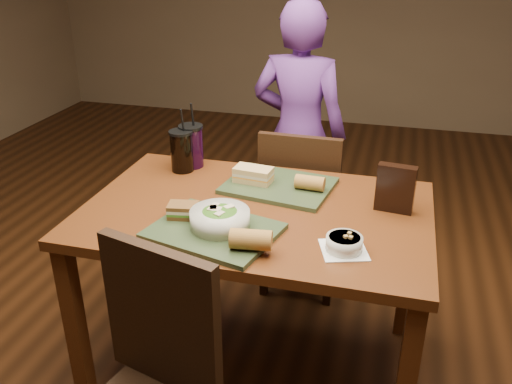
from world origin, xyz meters
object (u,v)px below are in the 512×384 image
Objects in this scene: dining_table at (256,230)px; baguette_near at (251,240)px; tray_far at (279,186)px; soup_bowl at (344,243)px; baguette_far at (310,183)px; cup_cola at (182,151)px; diner at (299,135)px; sandwich_near at (183,210)px; chip_bag at (395,189)px; salad_bowl at (220,218)px; chair_far at (301,206)px; sandwich_far at (253,175)px; cup_berry at (192,146)px; tray_near at (214,231)px.

dining_table is 9.62× the size of baguette_near.
tray_far is 0.53m from soup_bowl.
cup_cola is (-0.58, 0.09, 0.05)m from baguette_far.
tray_far is (0.07, -0.78, 0.05)m from diner.
baguette_far reaches higher than tray_far.
tray_far is 0.46m from sandwich_near.
chip_bag reaches higher than dining_table.
soup_bowl is 0.44m from baguette_far.
salad_bowl reaches higher than baguette_near.
diner reaches higher than chair_far.
sandwich_far is 0.53m from baguette_near.
baguette_far reaches higher than sandwich_near.
cup_berry is (-0.46, -0.24, 0.36)m from chair_far.
sandwich_far is at bearing 176.09° from baguette_far.
sandwich_far is at bearing 135.27° from soup_bowl.
diner is 0.79m from sandwich_far.
diner is 4.87× the size of cup_berry.
baguette_near is at bearing -38.47° from salad_bowl.
tray_far is at bearing 72.76° from tray_near.
cup_berry is at bearing 163.43° from tray_far.
diner is 12.03× the size of sandwich_near.
chair_far is 0.63m from cup_berry.
chip_bag is at bearing -11.48° from baguette_far.
sandwich_near is 0.33m from baguette_near.
dining_table is 0.99m from diner.
sandwich_far is 1.39× the size of baguette_far.
diner is 0.82m from cup_cola.
cup_cola is at bearing 147.24° from soup_bowl.
cup_berry is (-0.16, 0.50, 0.05)m from sandwich_near.
diner reaches higher than tray_near.
diner is 1.21m from tray_near.
baguette_far is at bearing -8.79° from cup_cola.
cup_berry reaches higher than salad_bowl.
chair_far is at bearing 109.68° from soup_bowl.
dining_table is at bearing -97.14° from chair_far.
salad_bowl reaches higher than soup_bowl.
sandwich_near is at bearing 153.03° from baguette_near.
salad_bowl is at bearing -110.94° from dining_table.
baguette_near reaches higher than sandwich_near.
tray_near is at bearing -57.48° from cup_cola.
soup_bowl is at bearing 113.04° from diner.
cup_berry is 0.91m from chip_bag.
chair_far is 0.51m from baguette_far.
chair_far is at bearing 85.08° from tray_far.
cup_cola reaches higher than dining_table.
chair_far is at bearing 104.20° from baguette_far.
sandwich_near is at bearing -144.15° from dining_table.
cup_cola reaches higher than salad_bowl.
soup_bowl is 0.91m from cup_cola.
cup_cola reaches higher than chair_far.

